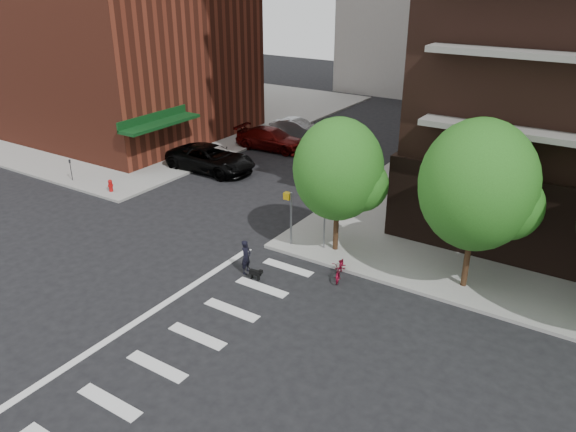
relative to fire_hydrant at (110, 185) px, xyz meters
name	(u,v)px	position (x,y,z in m)	size (l,w,h in m)	color
ground	(138,311)	(10.50, -7.80, -0.55)	(120.00, 120.00, 0.00)	black
sidewalk_nw	(142,110)	(-14.00, 15.70, -0.48)	(31.00, 33.00, 0.15)	gray
crosswalk	(181,329)	(12.71, -7.80, -0.55)	(3.85, 13.00, 0.01)	silver
tree_a	(338,169)	(14.50, 0.70, 3.49)	(4.00, 4.00, 5.90)	#301E11
tree_b	(478,185)	(20.50, 0.70, 3.99)	(4.50, 4.50, 6.65)	#301E11
pedestrian_signal	(298,211)	(12.82, 0.12, 1.30)	(2.18, 0.67, 2.60)	slate
fire_hydrant	(110,185)	(0.00, 0.00, 0.00)	(0.24, 0.24, 0.73)	#A50C0C
parking_meter	(71,168)	(-3.50, 0.00, 0.41)	(0.10, 0.08, 1.32)	black
parked_car_black	(211,159)	(2.30, 6.31, 0.29)	(6.04, 2.78, 1.68)	black
parked_car_maroon	(272,139)	(2.92, 12.32, 0.23)	(5.42, 2.20, 1.57)	#460807
parked_car_silver	(297,128)	(2.74, 16.10, 0.16)	(4.32, 1.50, 1.42)	#A7ABAE
scooter	(340,268)	(15.82, -1.30, -0.11)	(0.59, 1.70, 0.89)	maroon
dog_walker	(246,257)	(12.22, -3.13, 0.22)	(0.37, 0.56, 1.54)	black
dog	(256,273)	(12.92, -3.41, -0.22)	(0.62, 0.21, 0.52)	black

